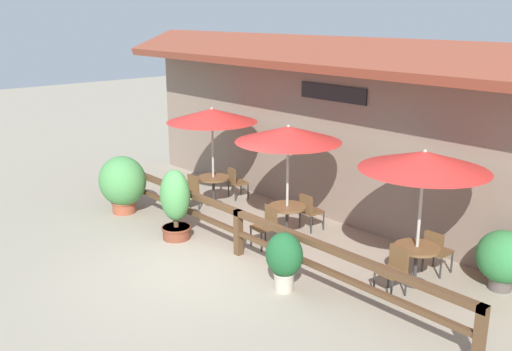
# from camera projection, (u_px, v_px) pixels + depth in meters

# --- Properties ---
(ground_plane) EXTENTS (60.00, 60.00, 0.00)m
(ground_plane) POSITION_uv_depth(u_px,v_px,m) (197.00, 269.00, 10.91)
(ground_plane) COLOR #9E937F
(building_facade) EXTENTS (14.28, 1.49, 4.23)m
(building_facade) POSITION_uv_depth(u_px,v_px,m) (341.00, 130.00, 12.93)
(building_facade) COLOR gray
(building_facade) RESTS_ON ground
(patio_railing) EXTENTS (10.40, 0.14, 0.95)m
(patio_railing) POSITION_uv_depth(u_px,v_px,m) (238.00, 222.00, 11.39)
(patio_railing) COLOR brown
(patio_railing) RESTS_ON ground
(patio_umbrella_near) EXTENTS (2.25, 2.25, 2.50)m
(patio_umbrella_near) POSITION_uv_depth(u_px,v_px,m) (212.00, 115.00, 14.02)
(patio_umbrella_near) COLOR #B7B2A8
(patio_umbrella_near) RESTS_ON ground
(dining_table_near) EXTENTS (0.82, 0.82, 0.72)m
(dining_table_near) POSITION_uv_depth(u_px,v_px,m) (213.00, 182.00, 14.49)
(dining_table_near) COLOR brown
(dining_table_near) RESTS_ON ground
(chair_near_streetside) EXTENTS (0.45, 0.45, 0.86)m
(chair_near_streetside) POSITION_uv_depth(u_px,v_px,m) (190.00, 191.00, 14.10)
(chair_near_streetside) COLOR brown
(chair_near_streetside) RESTS_ON ground
(chair_near_wallside) EXTENTS (0.49, 0.49, 0.86)m
(chair_near_wallside) POSITION_uv_depth(u_px,v_px,m) (236.00, 181.00, 14.93)
(chair_near_wallside) COLOR brown
(chair_near_wallside) RESTS_ON ground
(patio_umbrella_middle) EXTENTS (2.25, 2.25, 2.50)m
(patio_umbrella_middle) POSITION_uv_depth(u_px,v_px,m) (288.00, 134.00, 11.85)
(patio_umbrella_middle) COLOR #B7B2A8
(patio_umbrella_middle) RESTS_ON ground
(dining_table_middle) EXTENTS (0.82, 0.82, 0.72)m
(dining_table_middle) POSITION_uv_depth(u_px,v_px,m) (287.00, 212.00, 12.32)
(dining_table_middle) COLOR brown
(dining_table_middle) RESTS_ON ground
(chair_middle_streetside) EXTENTS (0.47, 0.47, 0.86)m
(chair_middle_streetside) POSITION_uv_depth(u_px,v_px,m) (266.00, 225.00, 11.87)
(chair_middle_streetside) COLOR brown
(chair_middle_streetside) RESTS_ON ground
(chair_middle_wallside) EXTENTS (0.45, 0.45, 0.86)m
(chair_middle_wallside) POSITION_uv_depth(u_px,v_px,m) (310.00, 210.00, 12.75)
(chair_middle_wallside) COLOR brown
(chair_middle_wallside) RESTS_ON ground
(patio_umbrella_far) EXTENTS (2.25, 2.25, 2.50)m
(patio_umbrella_far) POSITION_uv_depth(u_px,v_px,m) (424.00, 161.00, 9.71)
(patio_umbrella_far) COLOR #B7B2A8
(patio_umbrella_far) RESTS_ON ground
(dining_table_far) EXTENTS (0.82, 0.82, 0.72)m
(dining_table_far) POSITION_uv_depth(u_px,v_px,m) (416.00, 254.00, 10.19)
(dining_table_far) COLOR brown
(dining_table_far) RESTS_ON ground
(chair_far_streetside) EXTENTS (0.45, 0.45, 0.86)m
(chair_far_streetside) POSITION_uv_depth(u_px,v_px,m) (393.00, 269.00, 9.82)
(chair_far_streetside) COLOR brown
(chair_far_streetside) RESTS_ON ground
(chair_far_wallside) EXTENTS (0.42, 0.42, 0.86)m
(chair_far_wallside) POSITION_uv_depth(u_px,v_px,m) (437.00, 250.00, 10.61)
(chair_far_wallside) COLOR brown
(chair_far_wallside) RESTS_ON ground
(potted_plant_entrance_palm) EXTENTS (0.69, 0.64, 1.54)m
(potted_plant_entrance_palm) POSITION_uv_depth(u_px,v_px,m) (175.00, 202.00, 12.18)
(potted_plant_entrance_palm) COLOR brown
(potted_plant_entrance_palm) RESTS_ON ground
(potted_plant_broad_leaf) EXTENTS (1.23, 1.11, 1.41)m
(potted_plant_broad_leaf) POSITION_uv_depth(u_px,v_px,m) (123.00, 182.00, 13.82)
(potted_plant_broad_leaf) COLOR #9E4C33
(potted_plant_broad_leaf) RESTS_ON ground
(potted_plant_corner_fern) EXTENTS (0.69, 0.62, 1.07)m
(potted_plant_corner_fern) POSITION_uv_depth(u_px,v_px,m) (284.00, 258.00, 9.92)
(potted_plant_corner_fern) COLOR #B7AD99
(potted_plant_corner_fern) RESTS_ON ground
(potted_plant_tall_tropical) EXTENTS (0.94, 0.85, 1.09)m
(potted_plant_tall_tropical) POSITION_uv_depth(u_px,v_px,m) (503.00, 258.00, 9.97)
(potted_plant_tall_tropical) COLOR #564C47
(potted_plant_tall_tropical) RESTS_ON ground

